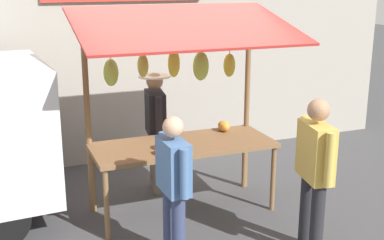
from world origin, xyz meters
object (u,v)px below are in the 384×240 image
at_px(market_stall, 181,89).
at_px(shopper_in_grey_tee, 174,180).
at_px(vendor_with_sunhat, 155,122).
at_px(shopper_with_ponytail, 315,166).

height_order(market_stall, shopper_in_grey_tee, market_stall).
bearing_deg(vendor_with_sunhat, shopper_with_ponytail, 33.80).
xyz_separation_m(market_stall, shopper_with_ponytail, (-0.91, 1.46, -0.57)).
bearing_deg(market_stall, shopper_with_ponytail, 121.79).
distance_m(market_stall, shopper_with_ponytail, 1.82).
bearing_deg(shopper_with_ponytail, vendor_with_sunhat, 34.96).
relative_size(vendor_with_sunhat, shopper_with_ponytail, 0.97).
height_order(shopper_with_ponytail, shopper_in_grey_tee, shopper_with_ponytail).
bearing_deg(shopper_with_ponytail, market_stall, 41.80).
relative_size(vendor_with_sunhat, shopper_in_grey_tee, 1.06).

